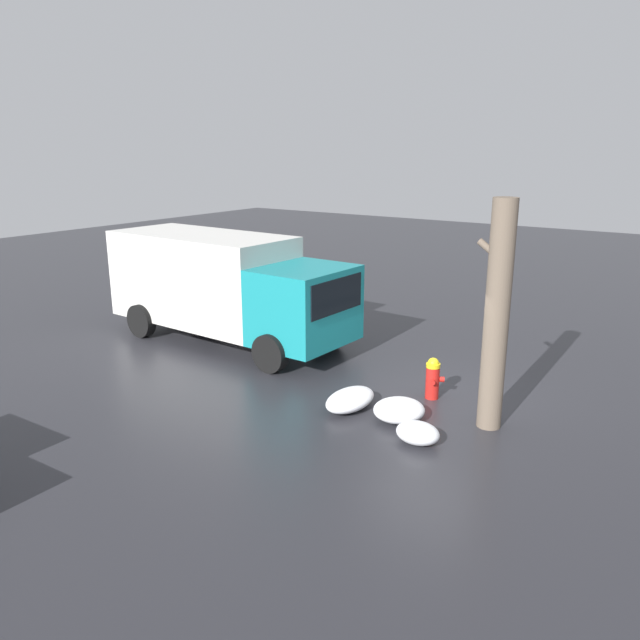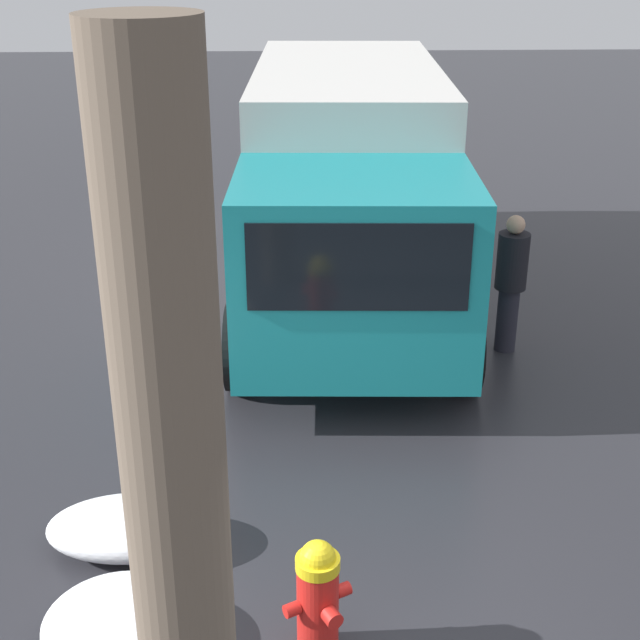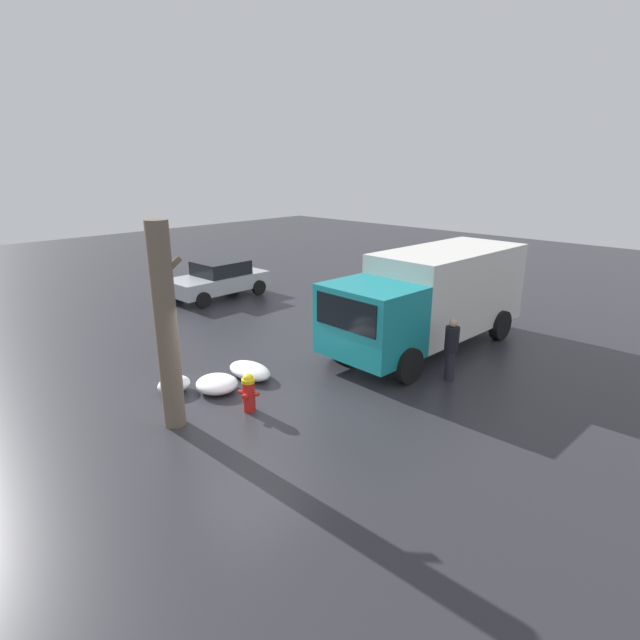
# 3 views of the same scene
# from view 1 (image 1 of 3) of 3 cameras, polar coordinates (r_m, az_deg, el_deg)

# --- Properties ---
(ground_plane) EXTENTS (60.00, 60.00, 0.00)m
(ground_plane) POSITION_cam_1_polar(r_m,az_deg,el_deg) (13.13, 10.16, -7.02)
(ground_plane) COLOR #28282D
(fire_hydrant) EXTENTS (0.39, 0.46, 0.87)m
(fire_hydrant) POSITION_cam_1_polar(r_m,az_deg,el_deg) (12.97, 10.27, -5.20)
(fire_hydrant) COLOR red
(fire_hydrant) RESTS_ON ground_plane
(tree_trunk) EXTENTS (0.67, 0.44, 4.17)m
(tree_trunk) POSITION_cam_1_polar(r_m,az_deg,el_deg) (11.41, 15.85, 0.30)
(tree_trunk) COLOR #6B5B4C
(tree_trunk) RESTS_ON ground_plane
(delivery_truck) EXTENTS (7.01, 2.79, 2.78)m
(delivery_truck) POSITION_cam_1_polar(r_m,az_deg,el_deg) (16.49, -8.76, 3.27)
(delivery_truck) COLOR teal
(delivery_truck) RESTS_ON ground_plane
(pedestrian) EXTENTS (0.34, 0.34, 1.58)m
(pedestrian) POSITION_cam_1_polar(r_m,az_deg,el_deg) (16.85, -0.38, 1.39)
(pedestrian) COLOR #23232D
(pedestrian) RESTS_ON ground_plane
(snow_pile_by_hydrant) EXTENTS (0.95, 1.03, 0.38)m
(snow_pile_by_hydrant) POSITION_cam_1_polar(r_m,az_deg,el_deg) (11.99, 7.24, -8.16)
(snow_pile_by_hydrant) COLOR white
(snow_pile_by_hydrant) RESTS_ON ground_plane
(snow_pile_curbside) EXTENTS (0.78, 0.62, 0.38)m
(snow_pile_curbside) POSITION_cam_1_polar(r_m,az_deg,el_deg) (11.13, 8.92, -10.16)
(snow_pile_curbside) COLOR white
(snow_pile_curbside) RESTS_ON ground_plane
(snow_pile_by_tree) EXTENTS (0.76, 1.32, 0.36)m
(snow_pile_by_tree) POSITION_cam_1_polar(r_m,az_deg,el_deg) (12.39, 2.77, -7.27)
(snow_pile_by_tree) COLOR white
(snow_pile_by_tree) RESTS_ON ground_plane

